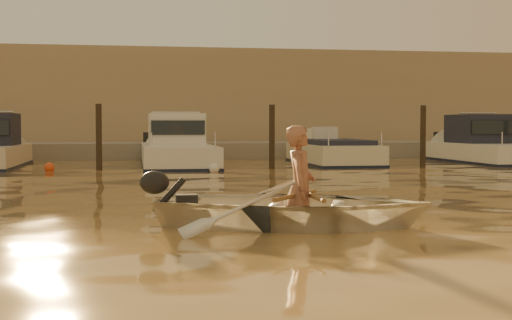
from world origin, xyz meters
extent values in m
plane|color=#996A3D|center=(0.00, 0.00, 0.00)|extent=(160.00, 160.00, 0.00)
imported|color=silver|center=(-2.31, 1.31, 0.26)|extent=(4.33, 3.65, 0.77)
imported|color=#945D4A|center=(-2.22, 1.28, 0.53)|extent=(0.56, 0.70, 1.67)
cylinder|color=brown|center=(-2.08, 1.23, 0.42)|extent=(0.27, 2.10, 0.13)
cylinder|color=brown|center=(-2.27, 1.29, 0.42)|extent=(1.03, 1.89, 0.13)
cylinder|color=#2D2319|center=(-5.50, 13.80, 0.90)|extent=(0.18, 0.18, 2.20)
cylinder|color=#2D2319|center=(-0.20, 13.80, 0.90)|extent=(0.18, 0.18, 2.20)
cylinder|color=#2D2319|center=(4.80, 13.80, 0.90)|extent=(0.18, 0.18, 2.20)
sphere|color=#D44519|center=(-6.95, 13.80, 0.10)|extent=(0.30, 0.30, 0.30)
sphere|color=silver|center=(-2.16, 12.49, 0.10)|extent=(0.30, 0.30, 0.30)
sphere|color=orange|center=(2.39, 13.67, 0.10)|extent=(0.30, 0.30, 0.30)
sphere|color=silver|center=(7.51, 13.44, 0.10)|extent=(0.30, 0.30, 0.30)
cube|color=gray|center=(0.00, 21.50, 0.15)|extent=(52.00, 4.00, 1.00)
cube|color=#9E8466|center=(0.00, 27.00, 2.40)|extent=(46.00, 7.00, 4.80)
camera|label=1|loc=(-4.42, -8.09, 1.38)|focal=50.00mm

